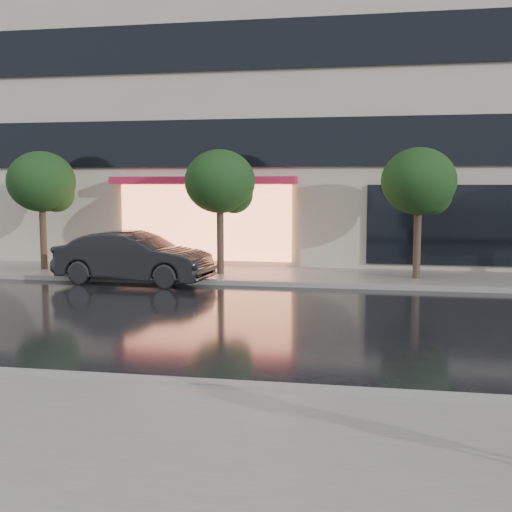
# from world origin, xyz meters

# --- Properties ---
(ground) EXTENTS (120.00, 120.00, 0.00)m
(ground) POSITION_xyz_m (0.00, 0.00, 0.00)
(ground) COLOR black
(ground) RESTS_ON ground
(sidewalk_near) EXTENTS (60.00, 4.50, 0.12)m
(sidewalk_near) POSITION_xyz_m (0.00, -3.25, 0.06)
(sidewalk_near) COLOR slate
(sidewalk_near) RESTS_ON ground
(sidewalk_far) EXTENTS (60.00, 3.50, 0.12)m
(sidewalk_far) POSITION_xyz_m (0.00, 10.25, 0.06)
(sidewalk_far) COLOR slate
(sidewalk_far) RESTS_ON ground
(curb_near) EXTENTS (60.00, 0.25, 0.14)m
(curb_near) POSITION_xyz_m (0.00, -1.00, 0.07)
(curb_near) COLOR gray
(curb_near) RESTS_ON ground
(curb_far) EXTENTS (60.00, 0.25, 0.14)m
(curb_far) POSITION_xyz_m (0.00, 8.50, 0.07)
(curb_far) COLOR gray
(curb_far) RESTS_ON ground
(office_building) EXTENTS (30.00, 12.76, 18.00)m
(office_building) POSITION_xyz_m (-0.00, 17.97, 9.00)
(office_building) COLOR #B5AB99
(office_building) RESTS_ON ground
(tree_far_west) EXTENTS (2.20, 2.20, 3.99)m
(tree_far_west) POSITION_xyz_m (-8.94, 10.03, 2.92)
(tree_far_west) COLOR #33261C
(tree_far_west) RESTS_ON ground
(tree_mid_west) EXTENTS (2.20, 2.20, 3.99)m
(tree_mid_west) POSITION_xyz_m (-2.94, 10.03, 2.92)
(tree_mid_west) COLOR #33261C
(tree_mid_west) RESTS_ON ground
(tree_mid_east) EXTENTS (2.20, 2.20, 3.99)m
(tree_mid_east) POSITION_xyz_m (3.06, 10.03, 2.92)
(tree_mid_east) COLOR #33261C
(tree_mid_east) RESTS_ON ground
(parked_car) EXTENTS (4.77, 2.09, 1.52)m
(parked_car) POSITION_xyz_m (-5.21, 8.30, 0.76)
(parked_car) COLOR black
(parked_car) RESTS_ON ground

